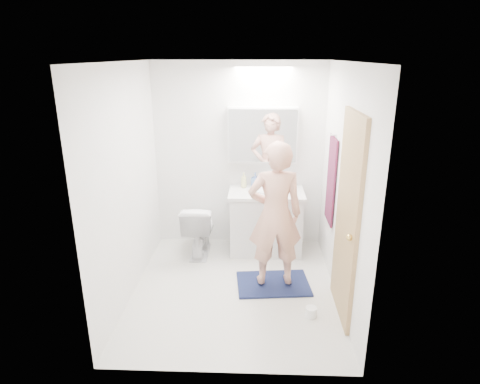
{
  "coord_description": "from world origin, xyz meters",
  "views": [
    {
      "loc": [
        0.21,
        -3.9,
        2.46
      ],
      "look_at": [
        0.05,
        0.25,
        1.05
      ],
      "focal_mm": 30.37,
      "sensor_mm": 36.0,
      "label": 1
    }
  ],
  "objects_px": {
    "vanity_cabinet": "(266,223)",
    "soap_bottle_a": "(244,180)",
    "toilet_paper_roll": "(311,312)",
    "medicine_cabinet": "(263,135)",
    "soap_bottle_b": "(255,180)",
    "toilet": "(199,229)",
    "person": "(275,215)",
    "toothbrush_cup": "(287,184)"
  },
  "relations": [
    {
      "from": "soap_bottle_b",
      "to": "toilet_paper_roll",
      "type": "xyz_separation_m",
      "value": [
        0.57,
        -1.61,
        -0.87
      ]
    },
    {
      "from": "soap_bottle_a",
      "to": "soap_bottle_b",
      "type": "xyz_separation_m",
      "value": [
        0.15,
        0.03,
        -0.0
      ]
    },
    {
      "from": "vanity_cabinet",
      "to": "toilet",
      "type": "relative_size",
      "value": 1.31
    },
    {
      "from": "soap_bottle_a",
      "to": "toothbrush_cup",
      "type": "relative_size",
      "value": 1.82
    },
    {
      "from": "vanity_cabinet",
      "to": "soap_bottle_a",
      "type": "bearing_deg",
      "value": 152.85
    },
    {
      "from": "person",
      "to": "soap_bottle_b",
      "type": "relative_size",
      "value": 8.41
    },
    {
      "from": "vanity_cabinet",
      "to": "toilet_paper_roll",
      "type": "distance_m",
      "value": 1.53
    },
    {
      "from": "person",
      "to": "toothbrush_cup",
      "type": "distance_m",
      "value": 1.04
    },
    {
      "from": "toilet",
      "to": "toilet_paper_roll",
      "type": "bearing_deg",
      "value": 134.6
    },
    {
      "from": "soap_bottle_a",
      "to": "soap_bottle_b",
      "type": "distance_m",
      "value": 0.15
    },
    {
      "from": "medicine_cabinet",
      "to": "vanity_cabinet",
      "type": "bearing_deg",
      "value": -74.53
    },
    {
      "from": "soap_bottle_b",
      "to": "person",
      "type": "bearing_deg",
      "value": -78.32
    },
    {
      "from": "medicine_cabinet",
      "to": "toilet",
      "type": "distance_m",
      "value": 1.44
    },
    {
      "from": "medicine_cabinet",
      "to": "soap_bottle_b",
      "type": "height_order",
      "value": "medicine_cabinet"
    },
    {
      "from": "toilet",
      "to": "toilet_paper_roll",
      "type": "height_order",
      "value": "toilet"
    },
    {
      "from": "medicine_cabinet",
      "to": "toilet",
      "type": "relative_size",
      "value": 1.28
    },
    {
      "from": "person",
      "to": "soap_bottle_b",
      "type": "height_order",
      "value": "person"
    },
    {
      "from": "toilet",
      "to": "soap_bottle_b",
      "type": "distance_m",
      "value": 0.96
    },
    {
      "from": "person",
      "to": "soap_bottle_a",
      "type": "relative_size",
      "value": 8.04
    },
    {
      "from": "person",
      "to": "toothbrush_cup",
      "type": "relative_size",
      "value": 14.6
    },
    {
      "from": "toilet",
      "to": "soap_bottle_b",
      "type": "height_order",
      "value": "soap_bottle_b"
    },
    {
      "from": "person",
      "to": "medicine_cabinet",
      "type": "bearing_deg",
      "value": -88.75
    },
    {
      "from": "medicine_cabinet",
      "to": "soap_bottle_b",
      "type": "bearing_deg",
      "value": -160.73
    },
    {
      "from": "medicine_cabinet",
      "to": "person",
      "type": "bearing_deg",
      "value": -83.12
    },
    {
      "from": "vanity_cabinet",
      "to": "soap_bottle_a",
      "type": "xyz_separation_m",
      "value": [
        -0.29,
        0.15,
        0.53
      ]
    },
    {
      "from": "toilet",
      "to": "soap_bottle_a",
      "type": "height_order",
      "value": "soap_bottle_a"
    },
    {
      "from": "vanity_cabinet",
      "to": "soap_bottle_a",
      "type": "height_order",
      "value": "soap_bottle_a"
    },
    {
      "from": "person",
      "to": "soap_bottle_b",
      "type": "bearing_deg",
      "value": -83.96
    },
    {
      "from": "soap_bottle_b",
      "to": "medicine_cabinet",
      "type": "bearing_deg",
      "value": 19.27
    },
    {
      "from": "vanity_cabinet",
      "to": "person",
      "type": "xyz_separation_m",
      "value": [
        0.07,
        -0.86,
        0.46
      ]
    },
    {
      "from": "toilet",
      "to": "medicine_cabinet",
      "type": "bearing_deg",
      "value": -157.47
    },
    {
      "from": "medicine_cabinet",
      "to": "soap_bottle_a",
      "type": "relative_size",
      "value": 4.42
    },
    {
      "from": "person",
      "to": "toothbrush_cup",
      "type": "height_order",
      "value": "person"
    },
    {
      "from": "toilet",
      "to": "person",
      "type": "distance_m",
      "value": 1.29
    },
    {
      "from": "toilet",
      "to": "soap_bottle_a",
      "type": "distance_m",
      "value": 0.85
    },
    {
      "from": "person",
      "to": "toilet_paper_roll",
      "type": "xyz_separation_m",
      "value": [
        0.35,
        -0.57,
        -0.8
      ]
    },
    {
      "from": "toilet",
      "to": "soap_bottle_b",
      "type": "relative_size",
      "value": 3.6
    },
    {
      "from": "vanity_cabinet",
      "to": "toilet_paper_roll",
      "type": "height_order",
      "value": "vanity_cabinet"
    },
    {
      "from": "toilet",
      "to": "person",
      "type": "bearing_deg",
      "value": 141.66
    },
    {
      "from": "medicine_cabinet",
      "to": "toothbrush_cup",
      "type": "distance_m",
      "value": 0.71
    },
    {
      "from": "person",
      "to": "vanity_cabinet",
      "type": "bearing_deg",
      "value": -90.91
    },
    {
      "from": "toilet",
      "to": "soap_bottle_b",
      "type": "bearing_deg",
      "value": -157.14
    }
  ]
}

